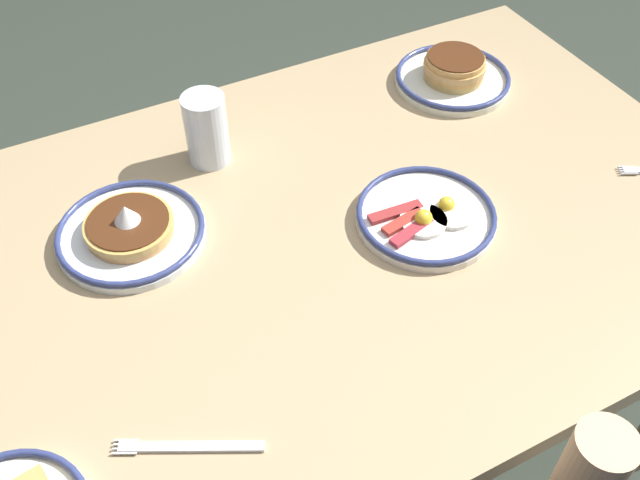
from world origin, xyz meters
TOP-DOWN VIEW (x-y plane):
  - ground_plane at (0.00, 0.00)m, footprint 6.00×6.00m
  - dining_table at (0.00, 0.00)m, footprint 1.50×0.93m
  - plate_near_main at (0.26, -0.13)m, footprint 0.24×0.24m
  - plate_center_pancakes at (-0.19, 0.06)m, footprint 0.23×0.23m
  - plate_far_companion at (-0.45, -0.26)m, footprint 0.23×0.23m
  - drinking_glass at (0.07, -0.26)m, footprint 0.08×0.08m
  - fork_near at (0.31, 0.26)m, footprint 0.18×0.10m

SIDE VIEW (x-z plane):
  - ground_plane at x=0.00m, z-range 0.00..0.00m
  - dining_table at x=0.00m, z-range 0.30..1.03m
  - fork_near at x=0.31m, z-range 0.73..0.73m
  - plate_center_pancakes at x=-0.19m, z-range 0.72..0.76m
  - plate_near_main at x=0.26m, z-range 0.71..0.78m
  - plate_far_companion at x=-0.45m, z-range 0.72..0.78m
  - drinking_glass at x=0.07m, z-range 0.72..0.86m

